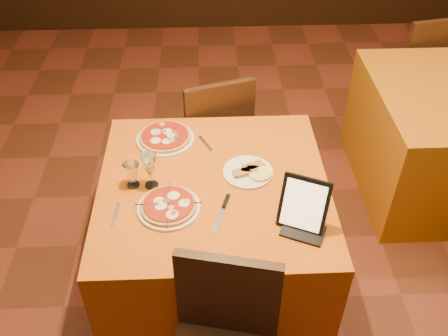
{
  "coord_description": "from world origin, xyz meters",
  "views": [
    {
      "loc": [
        -0.31,
        -1.62,
        2.36
      ],
      "look_at": [
        -0.24,
        0.13,
        0.86
      ],
      "focal_mm": 40.0,
      "sensor_mm": 36.0,
      "label": 1
    }
  ],
  "objects_px": {
    "chair_side_far": "(412,66)",
    "pizza_far": "(165,138)",
    "pizza_near": "(169,207)",
    "main_table": "(214,236)",
    "chair_main_far": "(211,131)",
    "tablet": "(304,204)",
    "wine_glass": "(150,170)",
    "water_glass": "(132,175)"
  },
  "relations": [
    {
      "from": "main_table",
      "to": "chair_side_far",
      "type": "height_order",
      "value": "chair_side_far"
    },
    {
      "from": "chair_side_far",
      "to": "water_glass",
      "type": "xyz_separation_m",
      "value": [
        -1.95,
        -1.6,
        0.36
      ]
    },
    {
      "from": "chair_side_far",
      "to": "pizza_near",
      "type": "height_order",
      "value": "chair_side_far"
    },
    {
      "from": "chair_side_far",
      "to": "water_glass",
      "type": "distance_m",
      "value": 2.55
    },
    {
      "from": "water_glass",
      "to": "tablet",
      "type": "relative_size",
      "value": 0.53
    },
    {
      "from": "pizza_near",
      "to": "tablet",
      "type": "height_order",
      "value": "tablet"
    },
    {
      "from": "chair_side_far",
      "to": "wine_glass",
      "type": "height_order",
      "value": "wine_glass"
    },
    {
      "from": "chair_main_far",
      "to": "pizza_near",
      "type": "height_order",
      "value": "chair_main_far"
    },
    {
      "from": "main_table",
      "to": "chair_main_far",
      "type": "xyz_separation_m",
      "value": [
        0.0,
        0.82,
        0.08
      ]
    },
    {
      "from": "tablet",
      "to": "chair_main_far",
      "type": "bearing_deg",
      "value": 133.2
    },
    {
      "from": "chair_side_far",
      "to": "pizza_far",
      "type": "xyz_separation_m",
      "value": [
        -1.82,
        -1.25,
        0.31
      ]
    },
    {
      "from": "chair_side_far",
      "to": "pizza_near",
      "type": "relative_size",
      "value": 3.19
    },
    {
      "from": "main_table",
      "to": "wine_glass",
      "type": "xyz_separation_m",
      "value": [
        -0.29,
        -0.01,
        0.47
      ]
    },
    {
      "from": "pizza_far",
      "to": "water_glass",
      "type": "height_order",
      "value": "water_glass"
    },
    {
      "from": "chair_main_far",
      "to": "chair_side_far",
      "type": "xyz_separation_m",
      "value": [
        1.57,
        0.79,
        0.0
      ]
    },
    {
      "from": "main_table",
      "to": "chair_side_far",
      "type": "relative_size",
      "value": 1.21
    },
    {
      "from": "chair_side_far",
      "to": "pizza_far",
      "type": "bearing_deg",
      "value": 24.39
    },
    {
      "from": "pizza_far",
      "to": "tablet",
      "type": "bearing_deg",
      "value": -45.37
    },
    {
      "from": "pizza_near",
      "to": "chair_main_far",
      "type": "bearing_deg",
      "value": 78.18
    },
    {
      "from": "chair_main_far",
      "to": "pizza_far",
      "type": "relative_size",
      "value": 2.98
    },
    {
      "from": "chair_main_far",
      "to": "wine_glass",
      "type": "xyz_separation_m",
      "value": [
        -0.29,
        -0.82,
        0.39
      ]
    },
    {
      "from": "main_table",
      "to": "tablet",
      "type": "height_order",
      "value": "tablet"
    },
    {
      "from": "pizza_near",
      "to": "water_glass",
      "type": "height_order",
      "value": "water_glass"
    },
    {
      "from": "pizza_far",
      "to": "tablet",
      "type": "xyz_separation_m",
      "value": [
        0.62,
        -0.63,
        0.1
      ]
    },
    {
      "from": "pizza_far",
      "to": "chair_side_far",
      "type": "bearing_deg",
      "value": 34.63
    },
    {
      "from": "pizza_far",
      "to": "main_table",
      "type": "bearing_deg",
      "value": -54.91
    },
    {
      "from": "main_table",
      "to": "chair_main_far",
      "type": "height_order",
      "value": "chair_main_far"
    },
    {
      "from": "tablet",
      "to": "main_table",
      "type": "bearing_deg",
      "value": 167.57
    },
    {
      "from": "pizza_far",
      "to": "chair_main_far",
      "type": "bearing_deg",
      "value": 62.26
    },
    {
      "from": "pizza_near",
      "to": "wine_glass",
      "type": "relative_size",
      "value": 1.5
    },
    {
      "from": "chair_main_far",
      "to": "water_glass",
      "type": "distance_m",
      "value": 0.97
    },
    {
      "from": "main_table",
      "to": "pizza_far",
      "type": "relative_size",
      "value": 3.6
    },
    {
      "from": "chair_main_far",
      "to": "water_glass",
      "type": "relative_size",
      "value": 7.0
    },
    {
      "from": "chair_side_far",
      "to": "tablet",
      "type": "distance_m",
      "value": 2.27
    },
    {
      "from": "main_table",
      "to": "water_glass",
      "type": "relative_size",
      "value": 8.46
    },
    {
      "from": "tablet",
      "to": "chair_side_far",
      "type": "bearing_deg",
      "value": 81.96
    },
    {
      "from": "chair_side_far",
      "to": "pizza_near",
      "type": "xyz_separation_m",
      "value": [
        -1.77,
        -1.77,
        0.31
      ]
    },
    {
      "from": "pizza_near",
      "to": "tablet",
      "type": "xyz_separation_m",
      "value": [
        0.58,
        -0.12,
        0.1
      ]
    },
    {
      "from": "pizza_far",
      "to": "wine_glass",
      "type": "relative_size",
      "value": 1.61
    },
    {
      "from": "water_glass",
      "to": "wine_glass",
      "type": "bearing_deg",
      "value": -4.16
    },
    {
      "from": "wine_glass",
      "to": "water_glass",
      "type": "height_order",
      "value": "wine_glass"
    },
    {
      "from": "wine_glass",
      "to": "tablet",
      "type": "bearing_deg",
      "value": -22.37
    }
  ]
}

